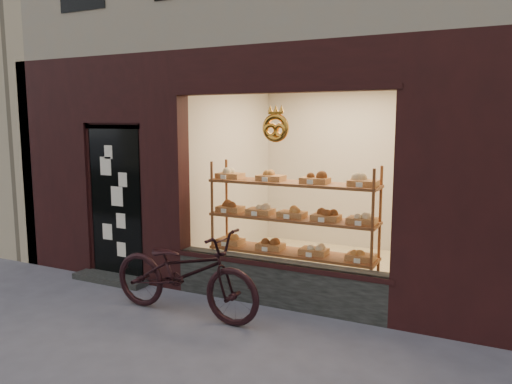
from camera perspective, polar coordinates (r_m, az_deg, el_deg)
The scene contains 3 objects.
ground at distance 4.84m, azimuth -13.64°, elevation -19.61°, with size 90.00×90.00×0.00m, color slate.
display_shelf at distance 6.40m, azimuth 4.13°, elevation -4.18°, with size 2.20×0.45×1.70m.
bicycle at distance 5.85m, azimuth -8.18°, elevation -9.06°, with size 0.68×1.94×1.02m, color black.
Camera 1 is at (2.80, -3.24, 2.24)m, focal length 35.00 mm.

